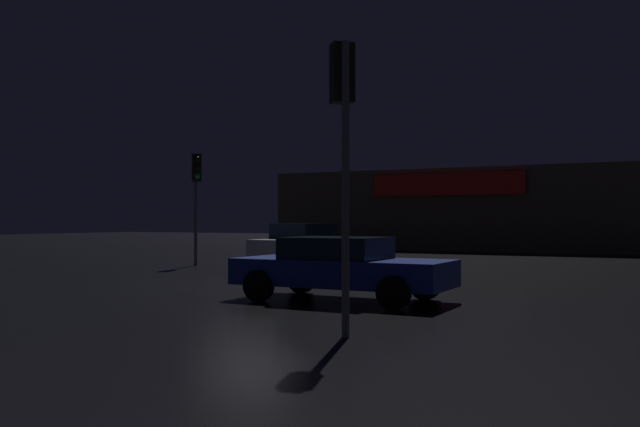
{
  "coord_description": "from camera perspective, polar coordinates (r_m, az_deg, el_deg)",
  "views": [
    {
      "loc": [
        9.66,
        -14.84,
        1.68
      ],
      "look_at": [
        0.36,
        3.39,
        1.88
      ],
      "focal_mm": 38.02,
      "sensor_mm": 36.0,
      "label": 1
    }
  ],
  "objects": [
    {
      "name": "ground_plane",
      "position": [
        17.78,
        -6.04,
        -5.99
      ],
      "size": [
        120.0,
        120.0,
        0.0
      ],
      "primitive_type": "plane",
      "color": "black"
    },
    {
      "name": "store_building",
      "position": [
        40.97,
        12.15,
        0.27
      ],
      "size": [
        21.3,
        7.88,
        4.54
      ],
      "color": "brown",
      "rests_on": "ground"
    },
    {
      "name": "traffic_signal_opposite",
      "position": [
        9.94,
        1.93,
        8.36
      ],
      "size": [
        0.42,
        0.42,
        4.26
      ],
      "color": "#595B60",
      "rests_on": "ground"
    },
    {
      "name": "car_far",
      "position": [
        24.15,
        -1.46,
        -2.64
      ],
      "size": [
        2.09,
        4.59,
        1.57
      ],
      "color": "#B7B7BF",
      "rests_on": "ground"
    },
    {
      "name": "traffic_signal_main",
      "position": [
        25.43,
        -10.36,
        2.55
      ],
      "size": [
        0.42,
        0.42,
        4.13
      ],
      "color": "#595B60",
      "rests_on": "ground"
    },
    {
      "name": "car_near",
      "position": [
        14.18,
        1.8,
        -4.54
      ],
      "size": [
        4.54,
        2.07,
        1.33
      ],
      "color": "navy",
      "rests_on": "ground"
    }
  ]
}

